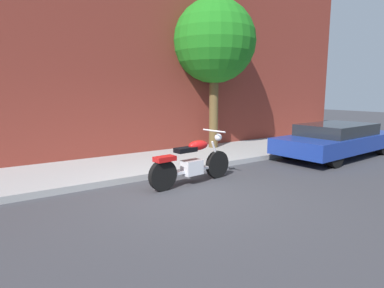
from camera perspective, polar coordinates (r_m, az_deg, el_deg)
ground_plane at (r=6.46m, az=-1.37°, el=-8.79°), size 60.00×60.00×0.00m
sidewalk at (r=8.67m, az=-10.77°, el=-3.79°), size 20.57×2.55×0.14m
building_facade at (r=10.05m, az=-15.15°, el=19.67°), size 20.57×0.50×7.75m
motorcycle at (r=7.04m, az=-0.04°, el=-3.37°), size 2.19×0.70×1.14m
parked_car_blue at (r=10.91m, az=24.23°, el=0.80°), size 4.67×2.00×1.03m
street_tree at (r=10.93m, az=3.97°, el=17.46°), size 2.66×2.66×4.93m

